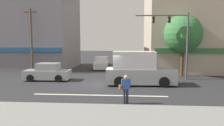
% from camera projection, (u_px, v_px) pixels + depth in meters
% --- Properties ---
extents(ground_plane, '(120.00, 120.00, 0.00)m').
position_uv_depth(ground_plane, '(105.00, 85.00, 17.99)').
color(ground_plane, '#2B2B2D').
extents(lane_marking_stripe, '(9.00, 0.24, 0.01)m').
position_uv_depth(lane_marking_stripe, '(100.00, 95.00, 14.52)').
color(lane_marking_stripe, silver).
rests_on(lane_marking_stripe, ground).
extents(sidewalk_curb, '(40.00, 5.00, 0.16)m').
position_uv_depth(sidewalk_curb, '(84.00, 122.00, 9.55)').
color(sidewalk_curb, gray).
rests_on(sidewalk_curb, ground).
extents(building_left_block, '(11.44, 8.94, 10.22)m').
position_uv_depth(building_left_block, '(31.00, 29.00, 29.08)').
color(building_left_block, slate).
rests_on(building_left_block, ground).
extents(building_right_corner, '(13.87, 11.56, 11.37)m').
position_uv_depth(building_right_corner, '(202.00, 24.00, 27.57)').
color(building_right_corner, tan).
rests_on(building_right_corner, ground).
extents(street_tree, '(3.86, 3.86, 6.25)m').
position_uv_depth(street_tree, '(183.00, 34.00, 22.04)').
color(street_tree, '#4C3823').
rests_on(street_tree, ground).
extents(utility_pole_near_left, '(1.40, 0.22, 7.10)m').
position_uv_depth(utility_pole_near_left, '(31.00, 40.00, 23.88)').
color(utility_pole_near_left, brown).
rests_on(utility_pole_near_left, ground).
extents(utility_pole_far_right, '(1.40, 0.22, 8.90)m').
position_uv_depth(utility_pole_far_right, '(184.00, 32.00, 24.23)').
color(utility_pole_far_right, brown).
rests_on(utility_pole_far_right, ground).
extents(traffic_light_mast, '(4.89, 0.29, 6.20)m').
position_uv_depth(traffic_light_mast, '(177.00, 35.00, 20.19)').
color(traffic_light_mast, '#47474C').
rests_on(traffic_light_mast, ground).
extents(box_truck_waiting_far, '(5.67, 2.40, 2.75)m').
position_uv_depth(box_truck_waiting_far, '(138.00, 70.00, 17.86)').
color(box_truck_waiting_far, '#999EA3').
rests_on(box_truck_waiting_far, ground).
extents(sedan_crossing_center, '(2.01, 4.17, 1.58)m').
position_uv_depth(sedan_crossing_center, '(102.00, 63.00, 27.91)').
color(sedan_crossing_center, silver).
rests_on(sedan_crossing_center, ground).
extents(sedan_approaching_near, '(4.13, 1.94, 1.58)m').
position_uv_depth(sedan_approaching_near, '(48.00, 73.00, 19.95)').
color(sedan_approaching_near, '#999EA3').
rests_on(sedan_approaching_near, ground).
extents(pedestrian_foreground_with_bag, '(0.69, 0.39, 1.67)m').
position_uv_depth(pedestrian_foreground_with_bag, '(125.00, 87.00, 12.51)').
color(pedestrian_foreground_with_bag, '#232838').
rests_on(pedestrian_foreground_with_bag, ground).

